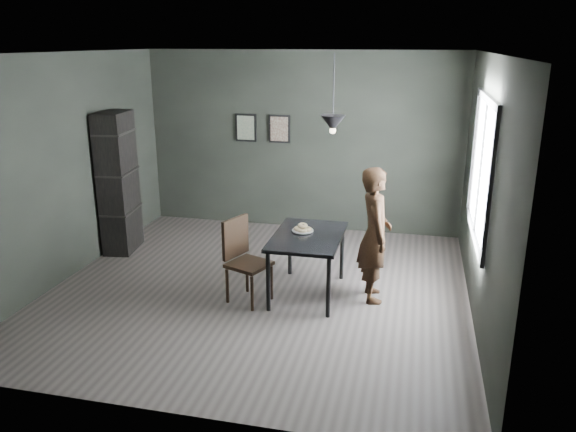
% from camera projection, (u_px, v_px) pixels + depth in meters
% --- Properties ---
extents(ground, '(5.00, 5.00, 0.00)m').
position_uv_depth(ground, '(260.00, 289.00, 6.93)').
color(ground, '#383330').
rests_on(ground, ground).
extents(back_wall, '(5.00, 0.10, 2.80)m').
position_uv_depth(back_wall, '(302.00, 142.00, 8.83)').
color(back_wall, black).
rests_on(back_wall, ground).
extents(ceiling, '(5.00, 5.00, 0.02)m').
position_uv_depth(ceiling, '(256.00, 53.00, 6.09)').
color(ceiling, silver).
rests_on(ceiling, ground).
extents(window_assembly, '(0.04, 1.96, 1.56)m').
position_uv_depth(window_assembly, '(481.00, 168.00, 6.10)').
color(window_assembly, white).
rests_on(window_assembly, ground).
extents(cafe_table, '(0.80, 1.20, 0.75)m').
position_uv_depth(cafe_table, '(308.00, 241.00, 6.60)').
color(cafe_table, black).
rests_on(cafe_table, ground).
extents(white_plate, '(0.23, 0.23, 0.01)m').
position_uv_depth(white_plate, '(303.00, 231.00, 6.69)').
color(white_plate, silver).
rests_on(white_plate, cafe_table).
extents(donut_pile, '(0.22, 0.22, 0.09)m').
position_uv_depth(donut_pile, '(303.00, 228.00, 6.68)').
color(donut_pile, '#FBEBC3').
rests_on(donut_pile, white_plate).
extents(woman, '(0.50, 0.65, 1.59)m').
position_uv_depth(woman, '(375.00, 235.00, 6.45)').
color(woman, black).
rests_on(woman, ground).
extents(wood_chair, '(0.56, 0.56, 0.99)m').
position_uv_depth(wood_chair, '(243.00, 254.00, 6.49)').
color(wood_chair, black).
rests_on(wood_chair, ground).
extents(shelf_unit, '(0.47, 0.71, 2.00)m').
position_uv_depth(shelf_unit, '(118.00, 183.00, 7.95)').
color(shelf_unit, black).
rests_on(shelf_unit, ground).
extents(pendant_lamp, '(0.28, 0.28, 0.86)m').
position_uv_depth(pendant_lamp, '(333.00, 123.00, 6.22)').
color(pendant_lamp, black).
rests_on(pendant_lamp, ground).
extents(framed_print_left, '(0.34, 0.04, 0.44)m').
position_uv_depth(framed_print_left, '(246.00, 128.00, 8.94)').
color(framed_print_left, black).
rests_on(framed_print_left, ground).
extents(framed_print_right, '(0.34, 0.04, 0.44)m').
position_uv_depth(framed_print_right, '(279.00, 129.00, 8.82)').
color(framed_print_right, black).
rests_on(framed_print_right, ground).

